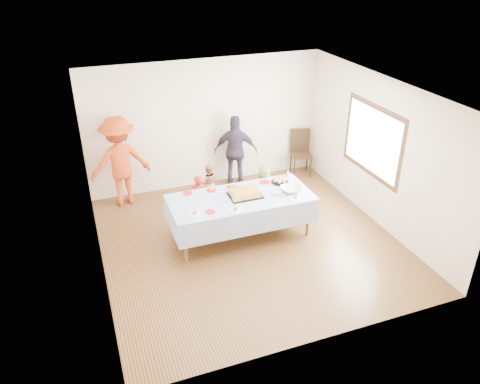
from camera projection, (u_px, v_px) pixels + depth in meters
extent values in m
plane|color=#452913|center=(249.00, 241.00, 8.29)|extent=(5.00, 5.00, 0.00)
cube|color=beige|center=(206.00, 124.00, 9.73)|extent=(5.00, 0.04, 2.70)
cube|color=beige|center=(326.00, 257.00, 5.58)|extent=(5.00, 0.04, 2.70)
cube|color=beige|center=(92.00, 198.00, 6.89)|extent=(0.04, 5.00, 2.70)
cube|color=beige|center=(379.00, 152.00, 8.42)|extent=(0.04, 5.00, 2.70)
cube|color=white|center=(251.00, 92.00, 7.02)|extent=(5.00, 5.00, 0.04)
cube|color=#472B16|center=(372.00, 141.00, 8.51)|extent=(0.03, 1.75, 1.35)
cylinder|color=brown|center=(185.00, 242.00, 7.61)|extent=(0.06, 0.06, 0.73)
cylinder|color=brown|center=(308.00, 218.00, 8.30)|extent=(0.06, 0.06, 0.73)
cylinder|color=brown|center=(174.00, 217.00, 8.31)|extent=(0.06, 0.06, 0.73)
cylinder|color=brown|center=(288.00, 196.00, 8.99)|extent=(0.06, 0.06, 0.73)
cube|color=brown|center=(241.00, 199.00, 8.12)|extent=(2.40, 1.00, 0.04)
cube|color=white|center=(241.00, 197.00, 8.11)|extent=(2.50, 1.10, 0.01)
cube|color=black|center=(245.00, 195.00, 8.15)|extent=(0.57, 0.44, 0.02)
cube|color=#E4C956|center=(245.00, 193.00, 8.13)|extent=(0.48, 0.36, 0.07)
cube|color=#9C5E24|center=(245.00, 191.00, 8.11)|extent=(0.48, 0.36, 0.01)
cylinder|color=black|center=(280.00, 182.00, 8.60)|extent=(0.32, 0.32, 0.02)
sphere|color=tan|center=(284.00, 179.00, 8.60)|extent=(0.08, 0.08, 0.08)
sphere|color=tan|center=(280.00, 178.00, 8.65)|extent=(0.08, 0.08, 0.08)
sphere|color=tan|center=(276.00, 178.00, 8.63)|extent=(0.08, 0.08, 0.08)
sphere|color=tan|center=(276.00, 180.00, 8.55)|extent=(0.08, 0.08, 0.08)
sphere|color=tan|center=(279.00, 182.00, 8.50)|extent=(0.08, 0.08, 0.08)
sphere|color=tan|center=(284.00, 181.00, 8.53)|extent=(0.08, 0.08, 0.08)
sphere|color=tan|center=(280.00, 180.00, 8.58)|extent=(0.08, 0.08, 0.08)
imported|color=silver|center=(291.00, 189.00, 8.27)|extent=(0.36, 0.36, 0.09)
cone|color=silver|center=(288.00, 173.00, 8.80)|extent=(0.09, 0.09, 0.15)
cylinder|color=red|center=(188.00, 193.00, 8.22)|extent=(0.18, 0.18, 0.01)
cylinder|color=red|center=(212.00, 190.00, 8.32)|extent=(0.17, 0.17, 0.01)
cylinder|color=red|center=(232.00, 187.00, 8.43)|extent=(0.19, 0.19, 0.01)
cylinder|color=red|center=(264.00, 182.00, 8.60)|extent=(0.18, 0.18, 0.01)
cylinder|color=red|center=(210.00, 212.00, 7.65)|extent=(0.17, 0.17, 0.01)
cylinder|color=white|center=(195.00, 214.00, 7.58)|extent=(0.21, 0.21, 0.01)
cylinder|color=white|center=(235.00, 210.00, 7.69)|extent=(0.21, 0.21, 0.01)
cylinder|color=white|center=(295.00, 198.00, 8.06)|extent=(0.22, 0.22, 0.01)
cylinder|color=black|center=(294.00, 169.00, 10.43)|extent=(0.04, 0.04, 0.45)
cylinder|color=black|center=(311.00, 168.00, 10.47)|extent=(0.04, 0.04, 0.45)
cylinder|color=black|center=(291.00, 162.00, 10.77)|extent=(0.04, 0.04, 0.45)
cylinder|color=black|center=(307.00, 161.00, 10.81)|extent=(0.04, 0.04, 0.45)
cube|color=black|center=(301.00, 155.00, 10.50)|extent=(0.54, 0.54, 0.05)
cube|color=black|center=(300.00, 140.00, 10.55)|extent=(0.44, 0.15, 0.53)
imported|color=red|center=(199.00, 198.00, 8.75)|extent=(0.35, 0.23, 0.93)
imported|color=#457C29|center=(264.00, 190.00, 9.01)|extent=(0.52, 0.40, 0.95)
imported|color=tan|center=(209.00, 183.00, 9.42)|extent=(0.47, 0.41, 0.82)
imported|color=#B73C16|center=(120.00, 162.00, 9.11)|extent=(1.23, 0.78, 1.82)
imported|color=#332B3B|center=(236.00, 151.00, 9.91)|extent=(0.99, 0.69, 1.56)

